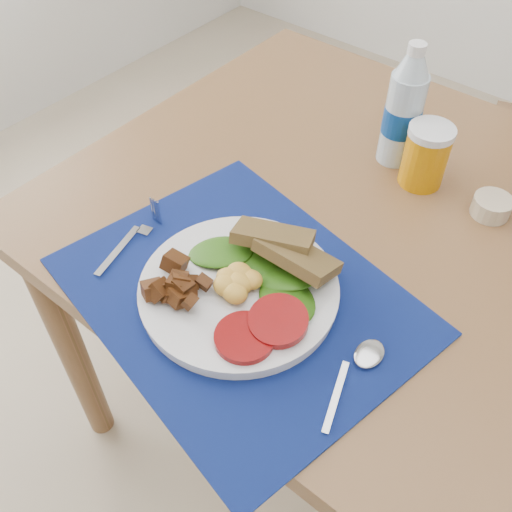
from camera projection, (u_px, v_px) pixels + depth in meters
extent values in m
cube|color=brown|center=(466.00, 268.00, 0.91)|extent=(1.40, 0.90, 0.04)
cylinder|color=brown|center=(71.00, 348.00, 1.25)|extent=(0.06, 0.06, 0.71)
cylinder|color=brown|center=(284.00, 173.00, 1.66)|extent=(0.06, 0.06, 0.71)
cylinder|color=brown|center=(481.00, 178.00, 1.86)|extent=(0.04, 0.04, 0.44)
cylinder|color=brown|center=(466.00, 256.00, 1.62)|extent=(0.04, 0.04, 0.44)
cube|color=black|center=(239.00, 295.00, 0.84)|extent=(0.58, 0.49, 0.00)
cylinder|color=silver|center=(239.00, 290.00, 0.84)|extent=(0.29, 0.29, 0.02)
ellipsoid|color=gold|center=(239.00, 283.00, 0.81)|extent=(0.07, 0.06, 0.03)
cylinder|color=#9C0509|center=(262.00, 330.00, 0.77)|extent=(0.08, 0.08, 0.01)
ellipsoid|color=#143706|center=(262.00, 270.00, 0.84)|extent=(0.15, 0.09, 0.01)
cube|color=olive|center=(285.00, 246.00, 0.84)|extent=(0.13, 0.10, 0.04)
cube|color=#B2B5BA|center=(118.00, 251.00, 0.90)|extent=(0.04, 0.11, 0.00)
cube|color=#B2B5BA|center=(153.00, 224.00, 0.94)|extent=(0.04, 0.06, 0.00)
cube|color=#B2B5BA|center=(336.00, 396.00, 0.73)|extent=(0.04, 0.10, 0.00)
ellipsoid|color=#B2B5BA|center=(369.00, 355.00, 0.77)|extent=(0.04, 0.05, 0.00)
cylinder|color=#ADBFCC|center=(402.00, 119.00, 1.01)|extent=(0.07, 0.07, 0.17)
cylinder|color=navy|center=(402.00, 119.00, 1.01)|extent=(0.07, 0.07, 0.05)
cone|color=#ADBFCC|center=(414.00, 65.00, 0.93)|extent=(0.06, 0.06, 0.04)
cylinder|color=white|center=(417.00, 48.00, 0.91)|extent=(0.03, 0.03, 0.02)
cylinder|color=#C67A05|center=(425.00, 157.00, 0.99)|extent=(0.08, 0.08, 0.11)
cylinder|color=#C5B291|center=(492.00, 206.00, 0.96)|extent=(0.07, 0.07, 0.03)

